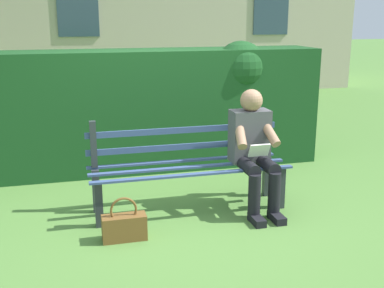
% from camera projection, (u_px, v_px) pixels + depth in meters
% --- Properties ---
extents(ground, '(60.00, 60.00, 0.00)m').
position_uv_depth(ground, '(189.00, 209.00, 4.82)').
color(ground, '#517F38').
extents(park_bench, '(1.94, 0.51, 0.90)m').
position_uv_depth(park_bench, '(188.00, 165.00, 4.77)').
color(park_bench, '#2D3338').
rests_on(park_bench, ground).
extents(person_seated, '(0.44, 0.73, 1.18)m').
position_uv_depth(person_seated, '(254.00, 147.00, 4.71)').
color(person_seated, '#4C4C51').
rests_on(person_seated, ground).
extents(hedge_backdrop, '(4.87, 0.78, 1.56)m').
position_uv_depth(hedge_backdrop, '(126.00, 108.00, 5.93)').
color(hedge_backdrop, '#19471E').
rests_on(hedge_backdrop, ground).
extents(handbag, '(0.38, 0.15, 0.39)m').
position_uv_depth(handbag, '(124.00, 226.00, 4.14)').
color(handbag, brown).
rests_on(handbag, ground).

